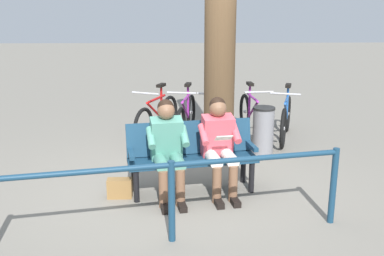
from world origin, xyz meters
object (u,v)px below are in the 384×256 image
(bench, at_px, (191,151))
(person_reading, at_px, (219,142))
(bicycle_green, at_px, (286,119))
(bicycle_orange, at_px, (157,118))
(bicycle_red, at_px, (186,118))
(tree_trunk, at_px, (220,38))
(bicycle_blue, at_px, (252,117))
(litter_bin, at_px, (263,130))
(person_companion, at_px, (168,145))
(handbag, at_px, (120,188))
(bicycle_black, at_px, (216,119))

(bench, bearing_deg, person_reading, 152.57)
(bench, height_order, person_reading, person_reading)
(bicycle_green, distance_m, bicycle_orange, 2.21)
(bicycle_red, bearing_deg, tree_trunk, 37.27)
(bicycle_green, relative_size, bicycle_red, 0.98)
(tree_trunk, distance_m, bicycle_blue, 1.89)
(bench, height_order, litter_bin, bench)
(tree_trunk, height_order, bicycle_orange, tree_trunk)
(person_reading, height_order, bicycle_blue, person_reading)
(bench, distance_m, bicycle_red, 2.27)
(bicycle_orange, bearing_deg, bench, 36.61)
(person_companion, bearing_deg, bicycle_red, -105.98)
(bench, height_order, handbag, bench)
(bench, relative_size, bicycle_orange, 1.06)
(litter_bin, bearing_deg, bicycle_orange, -25.43)
(person_reading, height_order, bicycle_orange, person_reading)
(litter_bin, height_order, bicycle_blue, bicycle_blue)
(tree_trunk, xyz_separation_m, litter_bin, (-0.71, -0.14, -1.44))
(bicycle_black, xyz_separation_m, bicycle_red, (0.52, -0.11, 0.00))
(person_reading, bearing_deg, bicycle_blue, -117.90)
(handbag, bearing_deg, person_reading, -173.67)
(person_companion, height_order, bicycle_green, person_companion)
(bicycle_orange, bearing_deg, bicycle_blue, 115.77)
(bicycle_orange, bearing_deg, person_companion, 28.82)
(litter_bin, distance_m, bicycle_red, 1.47)
(bicycle_green, bearing_deg, handbag, -30.28)
(bicycle_blue, xyz_separation_m, bicycle_orange, (1.65, 0.08, 0.00))
(bicycle_blue, bearing_deg, handbag, -43.92)
(person_reading, height_order, person_companion, same)
(person_companion, xyz_separation_m, bicycle_red, (-0.25, -2.48, -0.30))
(tree_trunk, distance_m, bicycle_orange, 1.99)
(bicycle_red, relative_size, bicycle_orange, 1.06)
(bicycle_green, xyz_separation_m, bicycle_orange, (2.21, -0.09, 0.00))
(person_reading, distance_m, person_companion, 0.64)
(bicycle_blue, bearing_deg, litter_bin, -2.70)
(tree_trunk, distance_m, bicycle_red, 1.82)
(bicycle_blue, bearing_deg, person_companion, -34.88)
(litter_bin, bearing_deg, bench, 50.68)
(person_reading, relative_size, person_companion, 1.00)
(bicycle_black, bearing_deg, handbag, -13.82)
(person_reading, bearing_deg, litter_bin, -128.50)
(litter_bin, height_order, bicycle_green, bicycle_green)
(person_reading, xyz_separation_m, litter_bin, (-0.82, -1.52, -0.29))
(person_reading, height_order, bicycle_green, person_reading)
(bicycle_blue, xyz_separation_m, bicycle_black, (0.63, 0.15, 0.00))
(tree_trunk, xyz_separation_m, bicycle_black, (-0.03, -0.88, -1.45))
(person_companion, relative_size, bicycle_blue, 0.72)
(person_companion, bearing_deg, handbag, -8.03)
(bicycle_blue, bearing_deg, bicycle_green, 67.28)
(person_companion, relative_size, tree_trunk, 0.33)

